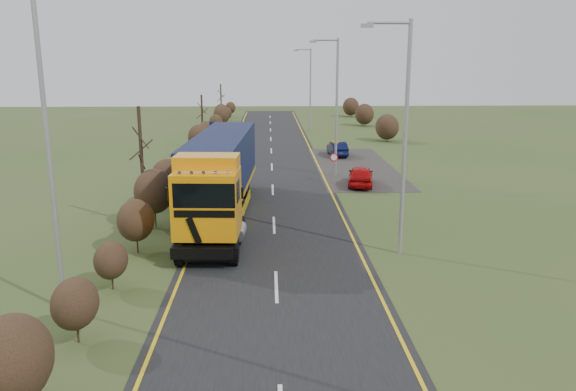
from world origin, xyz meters
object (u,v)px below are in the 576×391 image
Objects in this scene: car_blue_sedan at (337,149)px; streetlight_near at (402,129)px; speed_sign at (334,163)px; lorry at (220,172)px; car_red_hatchback at (361,176)px.

streetlight_near reaches higher than car_blue_sedan.
lorry is at bearing -129.32° from speed_sign.
lorry reaches higher than car_red_hatchback.
streetlight_near reaches higher than speed_sign.
streetlight_near is 15.13m from speed_sign.
car_blue_sedan is at bearing 81.81° from speed_sign.
lorry is at bearing 63.18° from car_blue_sedan.
speed_sign is at bearing 78.66° from car_blue_sedan.
lorry is 4.15× the size of car_blue_sedan.
car_blue_sedan is at bearing 69.51° from lorry.
speed_sign is at bearing 53.88° from lorry.
car_red_hatchback reaches higher than car_blue_sedan.
lorry is 21.47m from car_blue_sedan.
car_blue_sedan is 11.18m from speed_sign.
streetlight_near is at bearing -33.30° from lorry.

